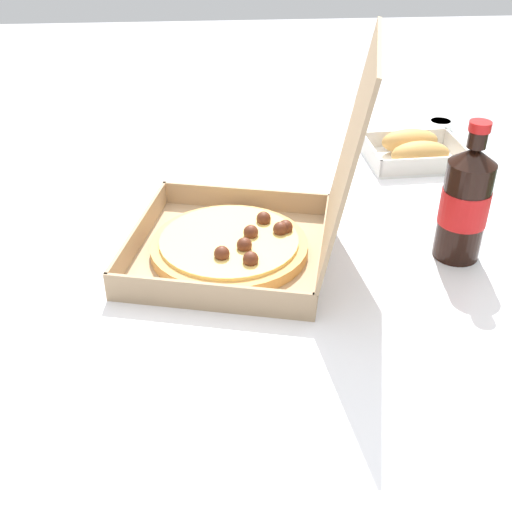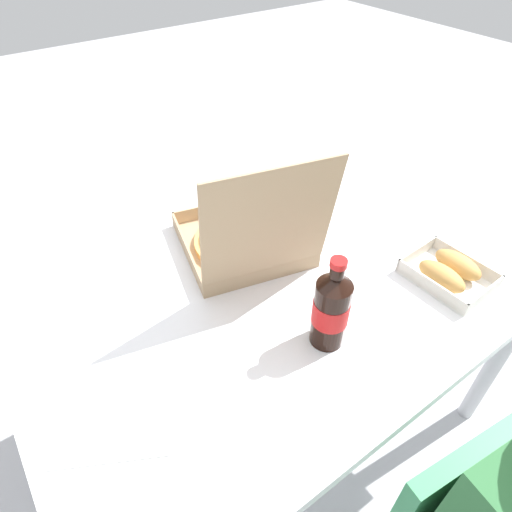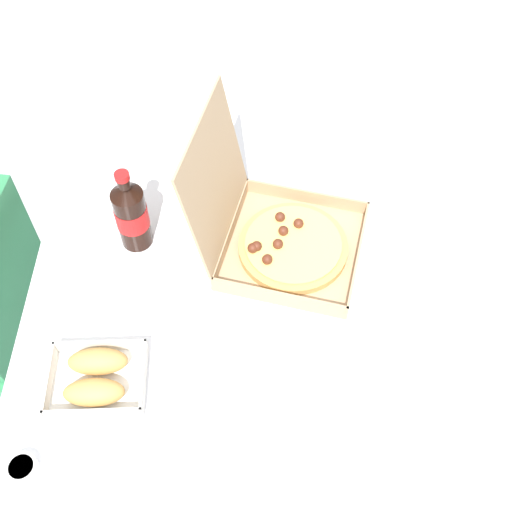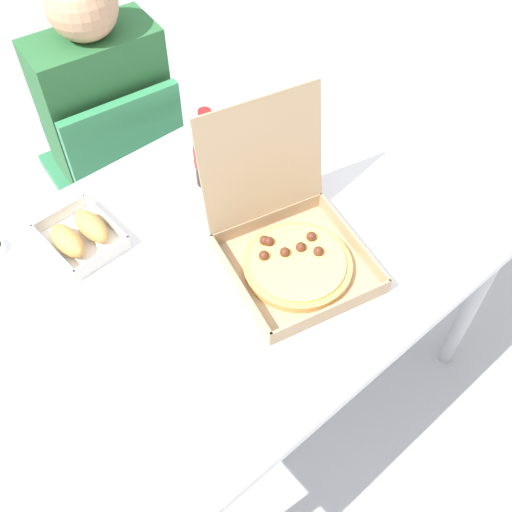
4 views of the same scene
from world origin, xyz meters
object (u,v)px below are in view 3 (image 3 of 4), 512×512
object	(u,v)px
bread_side_box	(96,378)
pizza_box_open	(279,235)
dipping_sauce_cup	(22,468)
paper_menu	(187,111)
cola_bottle	(131,214)

from	to	relation	value
bread_side_box	pizza_box_open	bearing A→B (deg)	-46.65
bread_side_box	dipping_sauce_cup	xyz separation A→B (m)	(-0.17, 0.11, -0.01)
pizza_box_open	paper_menu	distance (m)	0.52
pizza_box_open	paper_menu	world-z (taller)	pizza_box_open
pizza_box_open	bread_side_box	size ratio (longest dim) A/B	2.12
dipping_sauce_cup	bread_side_box	bearing A→B (deg)	-32.83
pizza_box_open	cola_bottle	world-z (taller)	pizza_box_open
pizza_box_open	paper_menu	xyz separation A→B (m)	(0.46, 0.25, -0.05)
bread_side_box	paper_menu	bearing A→B (deg)	-8.19
paper_menu	cola_bottle	bearing A→B (deg)	-162.57
paper_menu	dipping_sauce_cup	xyz separation A→B (m)	(-0.97, 0.23, 0.01)
bread_side_box	cola_bottle	xyz separation A→B (m)	(0.36, -0.03, 0.07)
bread_side_box	cola_bottle	distance (m)	0.37
cola_bottle	paper_menu	bearing A→B (deg)	-10.40
bread_side_box	dipping_sauce_cup	distance (m)	0.21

